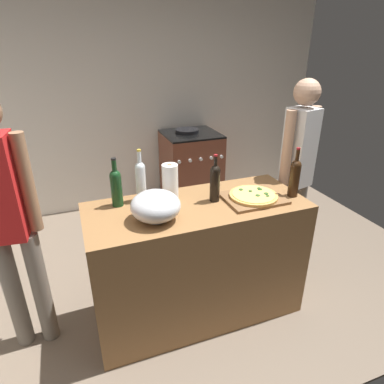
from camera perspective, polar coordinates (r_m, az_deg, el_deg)
The scene contains 14 objects.
ground_plane at distance 3.28m, azimuth -2.94°, elevation -11.18°, with size 4.67×3.29×0.02m, color #6B5B4C.
kitchen_wall_rear at distance 4.06m, azimuth -9.69°, elevation 15.69°, with size 4.67×0.10×2.60m, color beige.
counter at distance 2.46m, azimuth 0.84°, elevation -11.64°, with size 1.49×0.62×0.91m, color olive.
cutting_board at distance 2.33m, azimuth 10.47°, elevation -1.03°, with size 0.40×0.32×0.02m, color brown.
pizza at distance 2.32m, azimuth 10.52°, elevation -0.56°, with size 0.33×0.33×0.03m.
mixing_bowl at distance 2.01m, azimuth -6.27°, elevation -2.40°, with size 0.31×0.31×0.19m.
paper_towel_roll at distance 2.22m, azimuth -3.76°, elevation 1.51°, with size 0.11×0.11×0.27m.
wine_bottle_amber at distance 2.22m, azimuth 3.96°, elevation 1.81°, with size 0.07×0.07×0.33m.
wine_bottle_dark at distance 2.40m, azimuth 17.21°, elevation 2.59°, with size 0.07×0.07×0.35m.
wine_bottle_clear at distance 2.21m, azimuth -12.90°, elevation 1.06°, with size 0.07×0.07×0.33m.
wine_bottle_green at distance 2.25m, azimuth -8.79°, elevation 2.18°, with size 0.07×0.07×0.36m.
stove at distance 4.04m, azimuth -0.18°, elevation 3.77°, with size 0.63×0.63×0.97m.
person_in_stripes at distance 2.22m, azimuth -29.01°, elevation -3.88°, with size 0.36×0.22×1.68m.
person_in_red at distance 2.83m, azimuth 17.47°, elevation 3.66°, with size 0.35×0.24×1.66m.
Camera 1 is at (-0.78, -1.20, 1.91)m, focal length 31.07 mm.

